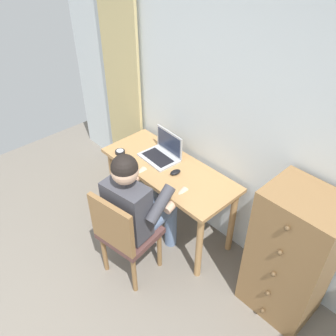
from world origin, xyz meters
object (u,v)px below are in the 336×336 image
Objects in this scene: chair at (124,233)px; person_seated at (138,204)px; desk at (169,177)px; laptop at (162,152)px; dresser at (291,256)px; desk_clock at (120,152)px; computer_mouse at (175,172)px.

person_seated reaches higher than chair.
laptop is at bearing 156.83° from desk.
desk is 0.48m from person_seated.
person_seated is 0.60m from laptop.
chair is at bearing -145.98° from dresser.
person_seated is 13.33× the size of desk_clock.
computer_mouse is (0.11, -0.02, 0.13)m from desk.
computer_mouse is 1.11× the size of desk_clock.
chair is at bearing -36.11° from desk_clock.
person_seated reaches higher than computer_mouse.
desk_clock is at bearing -171.50° from dresser.
dresser is 0.94× the size of person_seated.
dresser is 11.27× the size of computer_mouse.
person_seated is 3.38× the size of laptop.
computer_mouse reaches higher than desk.
computer_mouse is at bearing 95.12° from chair.
chair is (-1.04, -0.70, -0.07)m from dresser.
chair is 0.81m from desk_clock.
chair is 9.80× the size of desk_clock.
desk_clock reaches higher than desk.
chair is at bearing -77.03° from computer_mouse.
desk_clock is (-0.62, 0.46, 0.25)m from chair.
desk is at bearing -176.68° from dresser.
computer_mouse is at bearing 93.89° from person_seated.
computer_mouse is at bearing 15.74° from desk_clock.
laptop is 0.27m from computer_mouse.
dresser is 1.26m from chair.
laptop is at bearing 38.30° from desk_clock.
computer_mouse is (-0.03, 0.43, 0.07)m from person_seated.
dresser reaches higher than laptop.
desk_clock is at bearing -158.83° from desk.
laptop is 3.95× the size of desk_clock.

